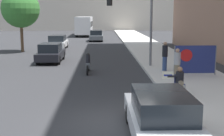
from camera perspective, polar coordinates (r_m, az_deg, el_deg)
The scene contains 14 objects.
ground_plane at distance 10.55m, azimuth 1.50°, elevation -10.18°, with size 160.00×160.00×0.00m, color #303033.
sidewalk_curb at distance 25.63m, azimuth 9.27°, elevation 1.76°, with size 4.43×90.00×0.18m, color beige.
seated_protester at distance 13.66m, azimuth 12.26°, elevation -2.15°, with size 0.97×0.77×1.22m.
jogger_on_sidewalk at distance 16.78m, azimuth 11.82°, elevation 0.74°, with size 0.34×0.34×1.67m.
pedestrian_behind at distance 19.44m, azimuth 9.64°, elevation 2.21°, with size 0.34×0.34×1.78m.
protest_banner at distance 18.37m, azimuth 14.91°, elevation 1.53°, with size 2.43×0.06×1.69m.
traffic_light_pole at distance 21.43m, azimuth 4.07°, elevation 9.99°, with size 3.02×2.79×5.16m.
parked_car_curbside at distance 9.12m, azimuth 8.96°, elevation -8.73°, with size 1.76×4.64×1.45m.
car_on_road_nearest at distance 24.30m, azimuth -11.13°, elevation 2.77°, with size 1.73×4.30×1.45m.
car_on_road_midblock at distance 33.43m, azimuth -9.92°, elevation 4.68°, with size 1.81×4.39×1.45m.
car_on_road_distant at distance 42.93m, azimuth -2.90°, elevation 5.93°, with size 1.82×4.53×1.49m.
city_bus_on_road at distance 54.35m, azimuth -5.07°, elevation 7.88°, with size 2.51×11.20×3.21m.
motorcycle_on_road at distance 19.41m, azimuth -4.42°, elevation 0.67°, with size 0.28×2.13×1.27m.
street_tree_midblock at distance 31.49m, azimuth -16.39°, elevation 10.35°, with size 3.64×3.64×5.97m.
Camera 1 is at (-0.59, -9.90, 3.60)m, focal length 50.00 mm.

